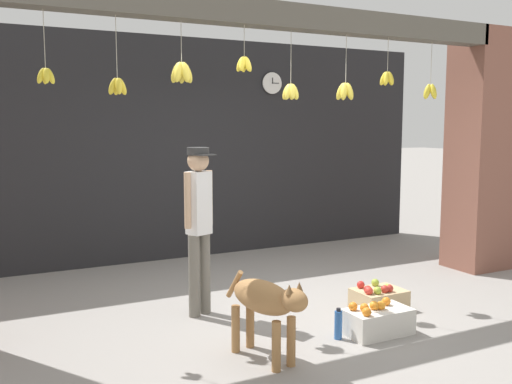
{
  "coord_description": "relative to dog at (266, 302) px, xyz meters",
  "views": [
    {
      "loc": [
        -2.68,
        -4.9,
        1.86
      ],
      "look_at": [
        0.0,
        0.38,
        1.15
      ],
      "focal_mm": 40.0,
      "sensor_mm": 36.0,
      "label": 1
    }
  ],
  "objects": [
    {
      "name": "shop_pillar_right",
      "position": [
        3.84,
        1.38,
        1.04
      ],
      "size": [
        0.7,
        0.6,
        3.03
      ],
      "primitive_type": "cube",
      "color": "brown",
      "rests_on": "ground_plane"
    },
    {
      "name": "ground_plane",
      "position": [
        0.65,
        1.08,
        -0.47
      ],
      "size": [
        60.0,
        60.0,
        0.0
      ],
      "primitive_type": "plane",
      "color": "gray"
    },
    {
      "name": "wall_clock",
      "position": [
        2.0,
        3.6,
        1.98
      ],
      "size": [
        0.33,
        0.03,
        0.33
      ],
      "color": "black"
    },
    {
      "name": "fruit_crate_oranges",
      "position": [
        1.15,
        0.05,
        -0.35
      ],
      "size": [
        0.59,
        0.33,
        0.3
      ],
      "color": "silver",
      "rests_on": "ground_plane"
    },
    {
      "name": "storefront_awning",
      "position": [
        0.67,
        1.2,
        2.39
      ],
      "size": [
        5.77,
        0.27,
        0.94
      ],
      "color": "#5B564C"
    },
    {
      "name": "shopkeeper",
      "position": [
        -0.07,
        1.25,
        0.49
      ],
      "size": [
        0.33,
        0.3,
        1.64
      ],
      "rotation": [
        0.0,
        0.0,
        3.51
      ],
      "color": "#6B665B",
      "rests_on": "ground_plane"
    },
    {
      "name": "shop_back_wall",
      "position": [
        0.65,
        3.67,
        1.04
      ],
      "size": [
        7.67,
        0.12,
        3.03
      ],
      "primitive_type": "cube",
      "color": "#232326",
      "rests_on": "ground_plane"
    },
    {
      "name": "dog",
      "position": [
        0.0,
        0.0,
        0.0
      ],
      "size": [
        0.4,
        0.93,
        0.69
      ],
      "rotation": [
        0.0,
        0.0,
        -1.33
      ],
      "color": "#9E7042",
      "rests_on": "ground_plane"
    },
    {
      "name": "water_bottle",
      "position": [
        0.77,
        0.11,
        -0.35
      ],
      "size": [
        0.07,
        0.07,
        0.27
      ],
      "color": "#2D60AD",
      "rests_on": "ground_plane"
    },
    {
      "name": "fruit_crate_apples",
      "position": [
        1.6,
        0.59,
        -0.36
      ],
      "size": [
        0.49,
        0.38,
        0.27
      ],
      "color": "tan",
      "rests_on": "ground_plane"
    }
  ]
}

